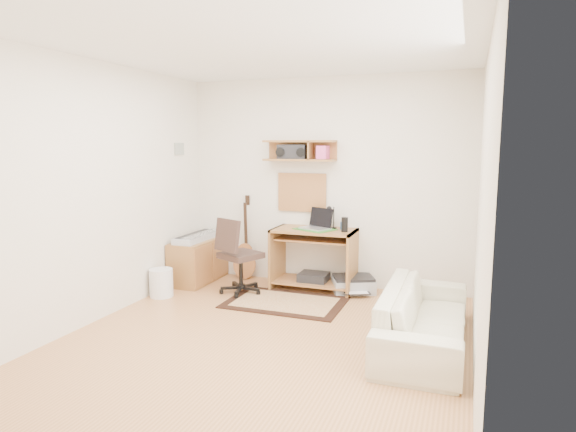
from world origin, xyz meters
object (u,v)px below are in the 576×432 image
(printer, at_px, (353,285))
(desk, at_px, (314,259))
(task_chair, at_px, (241,255))
(sofa, at_px, (425,307))
(cabinet, at_px, (199,260))

(printer, bearing_deg, desk, 160.57)
(task_chair, relative_size, sofa, 0.52)
(task_chair, bearing_deg, sofa, 3.21)
(cabinet, bearing_deg, printer, 6.08)
(desk, height_order, sofa, desk)
(cabinet, xyz_separation_m, sofa, (2.96, -1.16, 0.07))
(task_chair, height_order, printer, task_chair)
(cabinet, xyz_separation_m, printer, (2.01, 0.21, -0.19))
(printer, xyz_separation_m, sofa, (0.95, -1.37, 0.26))
(desk, height_order, printer, desk)
(desk, bearing_deg, cabinet, -173.44)
(desk, bearing_deg, task_chair, -148.24)
(task_chair, relative_size, printer, 1.91)
(task_chair, height_order, sofa, task_chair)
(task_chair, bearing_deg, desk, 56.18)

